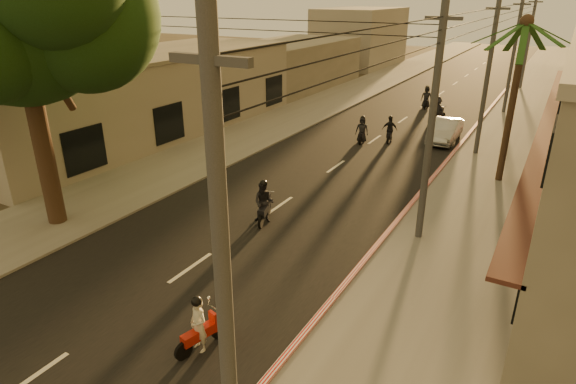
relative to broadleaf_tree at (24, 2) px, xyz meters
name	(u,v)px	position (x,y,z in m)	size (l,w,h in m)	color
ground	(148,298)	(6.61, -2.14, -8.48)	(160.00, 160.00, 0.00)	#383023
road	(375,140)	(6.61, 17.86, -8.47)	(10.00, 140.00, 0.02)	black
sidewalk_right	(499,157)	(14.11, 17.86, -8.42)	(5.00, 140.00, 0.12)	slate
sidewalk_left	(275,124)	(-0.89, 17.86, -8.42)	(5.00, 140.00, 0.12)	slate
curb_stripe	(435,176)	(11.71, 12.86, -8.38)	(0.20, 60.00, 0.20)	red
left_building	(143,94)	(-7.37, 11.86, -5.88)	(8.20, 24.20, 5.20)	gray
broadleaf_tree	(24,2)	(0.00, 0.00, 0.00)	(9.60, 8.70, 12.10)	black
palm_tree	(525,32)	(14.61, 13.86, -1.33)	(5.00, 5.00, 8.20)	black
utility_poles	(493,38)	(12.81, 17.86, -1.94)	(1.20, 48.26, 9.00)	#38383A
filler_left_near	(292,64)	(-7.39, 31.86, -6.28)	(8.00, 14.00, 4.40)	gray
filler_left_far	(360,37)	(-7.39, 49.86, -4.98)	(8.00, 14.00, 7.00)	gray
scooter_red	(199,326)	(9.53, -3.16, -7.74)	(0.83, 1.66, 1.66)	black
scooter_mid_a	(264,203)	(6.87, 4.20, -7.63)	(1.25, 1.82, 1.85)	black
scooter_mid_b	(390,130)	(7.54, 17.90, -7.71)	(1.11, 1.69, 1.68)	black
scooter_far_a	(362,130)	(6.09, 16.88, -7.70)	(1.01, 1.73, 1.72)	black
scooter_far_b	(437,110)	(8.87, 24.62, -7.62)	(1.58, 1.80, 1.87)	black
parked_car	(445,131)	(10.57, 19.72, -7.77)	(1.57, 4.31, 1.41)	#A5A8AD
scooter_far_c	(426,98)	(6.97, 28.76, -7.64)	(1.09, 1.84, 1.84)	black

